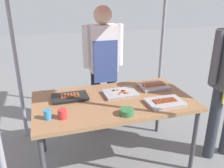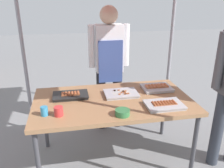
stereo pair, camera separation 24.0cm
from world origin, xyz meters
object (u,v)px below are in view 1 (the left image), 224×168
at_px(drink_cup_near_edge, 48,115).
at_px(vendor_woman, 103,60).
at_px(tray_meat_skewers, 120,93).
at_px(tray_pork_links, 165,102).
at_px(tray_grilled_sausages, 70,97).
at_px(drink_cup_by_wok, 62,114).
at_px(tray_spring_rolls, 154,86).
at_px(condiment_bowl, 127,112).
at_px(stall_table, 113,104).

height_order(drink_cup_near_edge, vendor_woman, vendor_woman).
bearing_deg(tray_meat_skewers, tray_pork_links, -44.76).
bearing_deg(tray_pork_links, tray_grilled_sausages, 155.83).
relative_size(tray_grilled_sausages, vendor_woman, 0.22).
bearing_deg(tray_pork_links, drink_cup_by_wok, 179.53).
relative_size(tray_spring_rolls, condiment_bowl, 2.46).
xyz_separation_m(condiment_bowl, drink_cup_near_edge, (-0.68, 0.13, 0.02)).
distance_m(tray_spring_rolls, drink_cup_by_wok, 1.15).
height_order(tray_grilled_sausages, vendor_woman, vendor_woman).
xyz_separation_m(stall_table, tray_pork_links, (0.45, -0.25, 0.07)).
bearing_deg(drink_cup_near_edge, condiment_bowl, -10.46).
distance_m(condiment_bowl, vendor_woman, 1.08).
distance_m(stall_table, tray_grilled_sausages, 0.45).
bearing_deg(drink_cup_near_edge, tray_meat_skewers, 21.84).
bearing_deg(drink_cup_near_edge, vendor_woman, 51.30).
height_order(condiment_bowl, drink_cup_near_edge, drink_cup_near_edge).
height_order(stall_table, drink_cup_near_edge, drink_cup_near_edge).
bearing_deg(tray_pork_links, vendor_woman, 110.38).
distance_m(tray_meat_skewers, drink_cup_by_wok, 0.72).
bearing_deg(tray_meat_skewers, condiment_bowl, -101.28).
distance_m(tray_meat_skewers, tray_spring_rolls, 0.44).
relative_size(tray_grilled_sausages, tray_pork_links, 1.02).
relative_size(condiment_bowl, drink_cup_by_wok, 1.56).
xyz_separation_m(tray_meat_skewers, drink_cup_by_wok, (-0.64, -0.33, 0.03)).
height_order(tray_spring_rolls, drink_cup_by_wok, drink_cup_by_wok).
xyz_separation_m(condiment_bowl, vendor_woman, (0.07, 1.06, 0.19)).
xyz_separation_m(tray_grilled_sausages, drink_cup_by_wok, (-0.11, -0.38, 0.02)).
distance_m(drink_cup_by_wok, vendor_woman, 1.16).
distance_m(stall_table, drink_cup_near_edge, 0.70).
bearing_deg(tray_meat_skewers, vendor_woman, 91.48).
distance_m(tray_grilled_sausages, drink_cup_near_edge, 0.43).
xyz_separation_m(stall_table, vendor_woman, (0.09, 0.72, 0.27)).
bearing_deg(tray_spring_rolls, tray_grilled_sausages, -178.18).
bearing_deg(condiment_bowl, stall_table, 93.39).
distance_m(condiment_bowl, drink_cup_near_edge, 0.69).
xyz_separation_m(tray_grilled_sausages, drink_cup_near_edge, (-0.24, -0.36, 0.02)).
height_order(tray_grilled_sausages, drink_cup_near_edge, drink_cup_near_edge).
bearing_deg(tray_spring_rolls, vendor_woman, 129.10).
bearing_deg(tray_grilled_sausages, drink_cup_by_wok, -106.38).
relative_size(tray_meat_skewers, vendor_woman, 0.21).
bearing_deg(tray_grilled_sausages, condiment_bowl, -47.49).
height_order(tray_meat_skewers, vendor_woman, vendor_woman).
bearing_deg(tray_spring_rolls, tray_pork_links, -101.32).
relative_size(stall_table, vendor_woman, 0.98).
bearing_deg(drink_cup_by_wok, drink_cup_near_edge, 168.05).
relative_size(tray_spring_rolls, drink_cup_near_edge, 3.86).
bearing_deg(condiment_bowl, vendor_woman, 86.22).
bearing_deg(condiment_bowl, drink_cup_by_wok, 169.87).
distance_m(tray_meat_skewers, vendor_woman, 0.66).
distance_m(tray_spring_rolls, condiment_bowl, 0.73).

